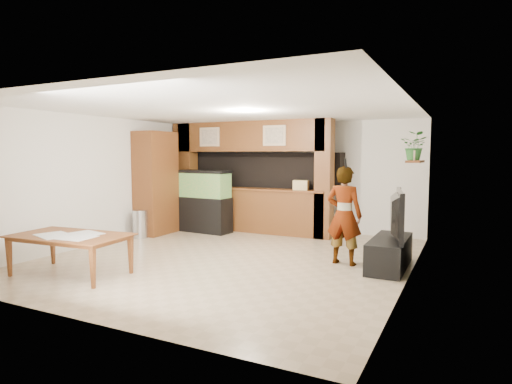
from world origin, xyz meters
The scene contains 22 objects.
floor centered at (0.00, 0.00, 0.00)m, with size 6.50×6.50×0.00m, color tan.
ceiling centered at (0.00, 0.00, 2.60)m, with size 6.50×6.50×0.00m, color white.
wall_back centered at (0.00, 3.25, 1.30)m, with size 6.00×6.00×0.00m, color beige.
wall_left centered at (-3.00, 0.00, 1.30)m, with size 6.50×6.50×0.00m, color beige.
wall_right centered at (3.00, 0.00, 1.30)m, with size 6.50×6.50×0.00m, color beige.
partition centered at (-0.95, 2.64, 1.31)m, with size 4.20×0.99×2.60m.
wall_clock centered at (-2.97, 1.00, 1.90)m, with size 0.05×0.25×0.25m.
wall_shelf centered at (2.85, 1.95, 1.70)m, with size 0.25×0.90×0.04m, color brown.
pantry_cabinet centered at (-2.70, 1.28, 1.17)m, with size 0.59×0.96×2.35m, color brown.
trash_can centered at (-2.69, 0.71, 0.31)m, with size 0.33×0.33×0.61m, color #B2B2B7.
aquarium centered at (-1.83, 1.95, 0.72)m, with size 1.32×0.49×1.46m.
tv_stand centered at (2.65, 0.55, 0.24)m, with size 0.53×1.45×0.48m, color black.
television centered at (2.65, 0.55, 0.88)m, with size 1.36×0.18×0.78m, color black.
photo_frame centered at (2.85, 1.76, 1.81)m, with size 0.03×0.14×0.18m, color tan.
potted_plant centered at (2.82, 2.12, 1.99)m, with size 0.49×0.42×0.54m, color #286428.
person centered at (1.92, 0.46, 0.82)m, with size 0.60×0.39×1.65m, color #A37859.
microphone centered at (1.97, 0.30, 1.69)m, with size 0.04×0.04×0.16m, color black.
dining_table centered at (-1.62, -2.07, 0.31)m, with size 1.76×0.98×0.62m, color brown.
newspaper_a centered at (-1.77, -2.19, 0.62)m, with size 0.58×0.42×0.01m, color silver.
newspaper_b centered at (-1.39, -2.17, 0.62)m, with size 0.59×0.43×0.01m, color silver.
newspaper_c centered at (-1.47, -1.87, 0.62)m, with size 0.50×0.36×0.01m, color silver.
counter_box centered at (0.41, 2.45, 1.15)m, with size 0.33×0.22×0.22m, color tan.
Camera 1 is at (3.74, -6.49, 1.83)m, focal length 30.00 mm.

